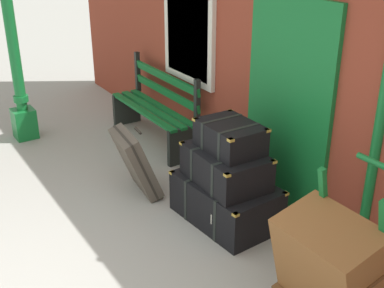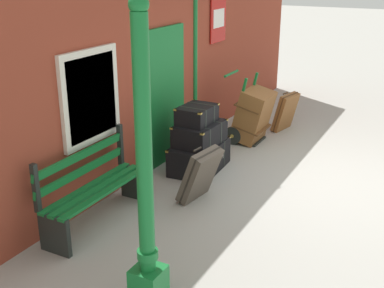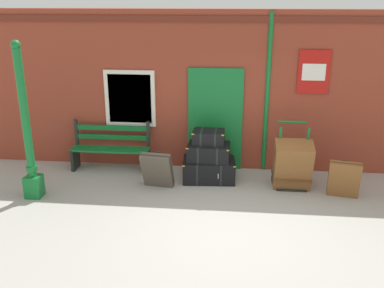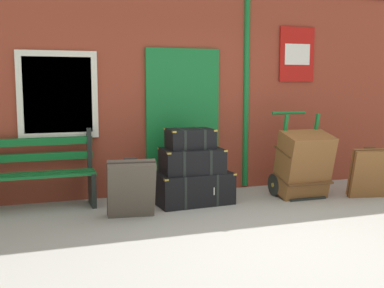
{
  "view_description": "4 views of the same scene",
  "coord_description": "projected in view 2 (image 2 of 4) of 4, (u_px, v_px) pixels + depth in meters",
  "views": [
    {
      "loc": [
        3.01,
        -0.77,
        2.72
      ],
      "look_at": [
        -0.66,
        1.59,
        0.75
      ],
      "focal_mm": 47.39,
      "sensor_mm": 36.0,
      "label": 1
    },
    {
      "loc": [
        -6.6,
        -1.4,
        2.98
      ],
      "look_at": [
        -0.66,
        1.76,
        0.51
      ],
      "focal_mm": 46.31,
      "sensor_mm": 36.0,
      "label": 2
    },
    {
      "loc": [
        0.08,
        -6.08,
        3.46
      ],
      "look_at": [
        -0.7,
        1.76,
        0.74
      ],
      "focal_mm": 40.7,
      "sensor_mm": 36.0,
      "label": 3
    },
    {
      "loc": [
        -2.44,
        -4.15,
        1.6
      ],
      "look_at": [
        -0.36,
        1.81,
        0.8
      ],
      "focal_mm": 44.62,
      "sensor_mm": 36.0,
      "label": 4
    }
  ],
  "objects": [
    {
      "name": "steamer_trunk_top",
      "position": [
        197.0,
        115.0,
        7.3
      ],
      "size": [
        0.62,
        0.46,
        0.27
      ],
      "color": "black",
      "rests_on": "steamer_trunk_middle"
    },
    {
      "name": "platform_bench",
      "position": [
        94.0,
        188.0,
        5.91
      ],
      "size": [
        1.6,
        0.43,
        1.01
      ],
      "color": "#146B2D",
      "rests_on": "ground"
    },
    {
      "name": "steamer_trunk_base",
      "position": [
        199.0,
        156.0,
        7.53
      ],
      "size": [
        1.05,
        0.71,
        0.43
      ],
      "color": "black",
      "rests_on": "ground"
    },
    {
      "name": "steamer_trunk_middle",
      "position": [
        200.0,
        133.0,
        7.39
      ],
      "size": [
        0.83,
        0.58,
        0.33
      ],
      "color": "black",
      "rests_on": "steamer_trunk_base"
    },
    {
      "name": "ground_plane",
      "position": [
        321.0,
        183.0,
        7.12
      ],
      "size": [
        60.0,
        60.0,
        0.0
      ],
      "primitive_type": "plane",
      "color": "#A3A099"
    },
    {
      "name": "suitcase_tan",
      "position": [
        200.0,
        175.0,
        6.49
      ],
      "size": [
        0.61,
        0.48,
        0.73
      ],
      "color": "#51473D",
      "rests_on": "ground"
    },
    {
      "name": "suitcase_caramel",
      "position": [
        285.0,
        112.0,
        9.25
      ],
      "size": [
        0.59,
        0.4,
        0.72
      ],
      "color": "brown",
      "rests_on": "ground"
    },
    {
      "name": "porters_trolley",
      "position": [
        243.0,
        125.0,
        8.77
      ],
      "size": [
        0.71,
        0.62,
        1.19
      ],
      "color": "black",
      "rests_on": "ground"
    },
    {
      "name": "large_brown_trunk",
      "position": [
        253.0,
        115.0,
        8.62
      ],
      "size": [
        0.7,
        0.63,
        0.96
      ],
      "color": "brown",
      "rests_on": "ground"
    },
    {
      "name": "brick_facade",
      "position": [
        164.0,
        57.0,
        7.69
      ],
      "size": [
        10.4,
        0.35,
        3.2
      ],
      "color": "brown",
      "rests_on": "ground"
    },
    {
      "name": "lamp_post",
      "position": [
        146.0,
        204.0,
        4.22
      ],
      "size": [
        0.28,
        0.28,
        2.77
      ],
      "color": "#146B2D",
      "rests_on": "ground"
    }
  ]
}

